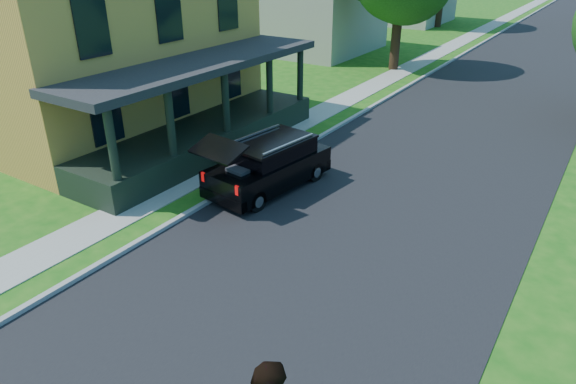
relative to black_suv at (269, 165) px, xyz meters
The scene contains 6 objects.
ground 5.73m from the black_suv, 55.68° to the right, with size 140.00×140.00×0.00m, color #155A12.
street 15.66m from the black_suv, 78.20° to the left, with size 8.00×120.00×0.02m, color black.
curb 15.35m from the black_suv, 93.18° to the left, with size 0.15×120.00×0.12m, color #989893.
sidewalk 15.52m from the black_suv, 98.91° to the left, with size 1.30×120.00×0.03m, color gray.
front_walk 6.48m from the black_suv, 168.23° to the left, with size 6.50×1.20×0.03m, color gray.
black_suv is the anchor object (origin of this frame).
Camera 1 is at (4.74, -6.50, 6.60)m, focal length 32.00 mm.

